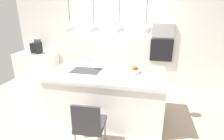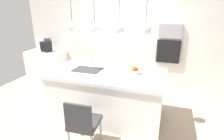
# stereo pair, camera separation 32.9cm
# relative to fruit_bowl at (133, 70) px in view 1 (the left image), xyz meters

# --- Properties ---
(floor) EXTENTS (6.60, 6.60, 0.00)m
(floor) POSITION_rel_fruit_bowl_xyz_m (-0.49, -0.09, -0.98)
(floor) COLOR tan
(floor) RESTS_ON ground
(back_wall) EXTENTS (6.00, 0.10, 2.60)m
(back_wall) POSITION_rel_fruit_bowl_xyz_m (-0.49, 1.56, 0.32)
(back_wall) COLOR silver
(back_wall) RESTS_ON ground
(kitchen_island) EXTENTS (2.16, 1.15, 0.93)m
(kitchen_island) POSITION_rel_fruit_bowl_xyz_m (-0.49, -0.09, -0.51)
(kitchen_island) COLOR white
(kitchen_island) RESTS_ON ground
(sink_basin) EXTENTS (0.56, 0.40, 0.02)m
(sink_basin) POSITION_rel_fruit_bowl_xyz_m (-0.90, -0.09, -0.05)
(sink_basin) COLOR #2D2D30
(sink_basin) RESTS_ON kitchen_island
(faucet) EXTENTS (0.02, 0.17, 0.22)m
(faucet) POSITION_rel_fruit_bowl_xyz_m (-0.90, 0.12, 0.09)
(faucet) COLOR silver
(faucet) RESTS_ON kitchen_island
(fruit_bowl) EXTENTS (0.29, 0.29, 0.14)m
(fruit_bowl) POSITION_rel_fruit_bowl_xyz_m (0.00, 0.00, 0.00)
(fruit_bowl) COLOR beige
(fruit_bowl) RESTS_ON kitchen_island
(side_counter) EXTENTS (1.10, 0.60, 0.87)m
(side_counter) POSITION_rel_fruit_bowl_xyz_m (-2.89, 1.19, -0.54)
(side_counter) COLOR white
(side_counter) RESTS_ON ground
(coffee_machine) EXTENTS (0.20, 0.35, 0.38)m
(coffee_machine) POSITION_rel_fruit_bowl_xyz_m (-2.82, 1.19, 0.05)
(coffee_machine) COLOR black
(coffee_machine) RESTS_ON side_counter
(microwave) EXTENTS (0.54, 0.08, 0.34)m
(microwave) POSITION_rel_fruit_bowl_xyz_m (0.57, 1.49, 0.57)
(microwave) COLOR #9E9EA3
(microwave) RESTS_ON back_wall
(oven) EXTENTS (0.56, 0.08, 0.56)m
(oven) POSITION_rel_fruit_bowl_xyz_m (0.57, 1.49, 0.07)
(oven) COLOR black
(oven) RESTS_ON back_wall
(chair_near) EXTENTS (0.45, 0.49, 0.86)m
(chair_near) POSITION_rel_fruit_bowl_xyz_m (-0.51, -1.08, -0.50)
(chair_near) COLOR #333338
(chair_near) RESTS_ON ground
(pendant_light_left) EXTENTS (0.19, 0.19, 0.79)m
(pendant_light_left) POSITION_rel_fruit_bowl_xyz_m (-1.16, -0.09, 0.76)
(pendant_light_left) COLOR silver
(pendant_light_center_left) EXTENTS (0.19, 0.19, 0.79)m
(pendant_light_center_left) POSITION_rel_fruit_bowl_xyz_m (-0.71, -0.09, 0.76)
(pendant_light_center_left) COLOR silver
(pendant_light_center_right) EXTENTS (0.19, 0.19, 0.79)m
(pendant_light_center_right) POSITION_rel_fruit_bowl_xyz_m (-0.26, -0.09, 0.76)
(pendant_light_center_right) COLOR silver
(pendant_light_right) EXTENTS (0.19, 0.19, 0.79)m
(pendant_light_right) POSITION_rel_fruit_bowl_xyz_m (0.19, -0.09, 0.76)
(pendant_light_right) COLOR silver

